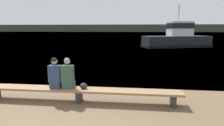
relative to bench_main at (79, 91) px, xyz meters
name	(u,v)px	position (x,y,z in m)	size (l,w,h in m)	color
water_surface	(133,32)	(0.11, 121.71, -0.36)	(240.00, 240.00, 0.00)	#426B8E
far_shoreline	(134,28)	(0.11, 137.06, 2.12)	(600.00, 12.00, 4.96)	#424738
bench_main	(79,91)	(0.00, 0.00, 0.00)	(6.62, 0.55, 0.44)	#8E6B47
person_left	(55,75)	(-0.79, 0.00, 0.52)	(0.39, 0.38, 1.02)	navy
person_right	(68,75)	(-0.36, 0.00, 0.51)	(0.39, 0.38, 1.02)	#2D4C3D
shopping_bag	(84,86)	(0.15, 0.02, 0.17)	(0.25, 0.19, 0.19)	#232328
tugboat_red	(177,39)	(7.10, 20.50, 0.67)	(9.12, 5.44, 5.35)	black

